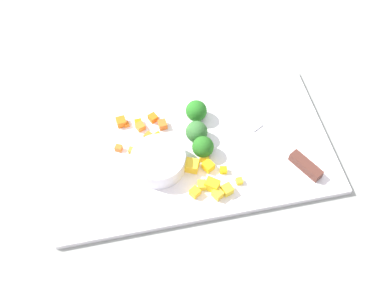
% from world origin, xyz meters
% --- Properties ---
extents(ground_plane, '(4.00, 4.00, 0.00)m').
position_xyz_m(ground_plane, '(0.00, 0.00, 0.00)').
color(ground_plane, gray).
extents(cutting_board, '(0.53, 0.31, 0.01)m').
position_xyz_m(cutting_board, '(0.00, 0.00, 0.01)').
color(cutting_board, white).
rests_on(cutting_board, ground_plane).
extents(prep_bowl, '(0.10, 0.10, 0.04)m').
position_xyz_m(prep_bowl, '(0.07, 0.03, 0.03)').
color(prep_bowl, white).
rests_on(prep_bowl, cutting_board).
extents(chef_knife, '(0.18, 0.30, 0.02)m').
position_xyz_m(chef_knife, '(-0.16, 0.02, 0.02)').
color(chef_knife, silver).
rests_on(chef_knife, cutting_board).
extents(carrot_dice_0, '(0.01, 0.01, 0.01)m').
position_xyz_m(carrot_dice_0, '(0.12, -0.08, 0.02)').
color(carrot_dice_0, orange).
rests_on(carrot_dice_0, cutting_board).
extents(carrot_dice_1, '(0.02, 0.02, 0.01)m').
position_xyz_m(carrot_dice_1, '(0.09, -0.06, 0.02)').
color(carrot_dice_1, orange).
rests_on(carrot_dice_1, cutting_board).
extents(carrot_dice_2, '(0.01, 0.01, 0.01)m').
position_xyz_m(carrot_dice_2, '(0.09, -0.08, 0.02)').
color(carrot_dice_2, orange).
rests_on(carrot_dice_2, cutting_board).
extents(carrot_dice_3, '(0.02, 0.02, 0.01)m').
position_xyz_m(carrot_dice_3, '(0.11, -0.01, 0.02)').
color(carrot_dice_3, orange).
rests_on(carrot_dice_3, cutting_board).
extents(carrot_dice_4, '(0.02, 0.02, 0.01)m').
position_xyz_m(carrot_dice_4, '(0.13, -0.08, 0.02)').
color(carrot_dice_4, orange).
rests_on(carrot_dice_4, cutting_board).
extents(carrot_dice_5, '(0.02, 0.02, 0.01)m').
position_xyz_m(carrot_dice_5, '(0.06, -0.08, 0.02)').
color(carrot_dice_5, orange).
rests_on(carrot_dice_5, cutting_board).
extents(carrot_dice_6, '(0.02, 0.02, 0.01)m').
position_xyz_m(carrot_dice_6, '(0.08, -0.04, 0.02)').
color(carrot_dice_6, orange).
rests_on(carrot_dice_6, cutting_board).
extents(carrot_dice_7, '(0.01, 0.01, 0.01)m').
position_xyz_m(carrot_dice_7, '(0.06, -0.04, 0.02)').
color(carrot_dice_7, orange).
rests_on(carrot_dice_7, cutting_board).
extents(carrot_dice_8, '(0.02, 0.02, 0.01)m').
position_xyz_m(carrot_dice_8, '(0.05, -0.06, 0.02)').
color(carrot_dice_8, orange).
rests_on(carrot_dice_8, cutting_board).
extents(carrot_dice_9, '(0.02, 0.02, 0.01)m').
position_xyz_m(carrot_dice_9, '(0.14, -0.02, 0.02)').
color(carrot_dice_9, orange).
rests_on(carrot_dice_9, cutting_board).
extents(pepper_dice_0, '(0.02, 0.02, 0.02)m').
position_xyz_m(pepper_dice_0, '(-0.02, 0.03, 0.02)').
color(pepper_dice_0, yellow).
rests_on(pepper_dice_0, cutting_board).
extents(pepper_dice_1, '(0.01, 0.01, 0.01)m').
position_xyz_m(pepper_dice_1, '(-0.05, 0.07, 0.02)').
color(pepper_dice_1, yellow).
rests_on(pepper_dice_1, cutting_board).
extents(pepper_dice_2, '(0.03, 0.03, 0.02)m').
position_xyz_m(pepper_dice_2, '(-0.02, 0.10, 0.02)').
color(pepper_dice_2, yellow).
rests_on(pepper_dice_2, cutting_board).
extents(pepper_dice_3, '(0.02, 0.03, 0.02)m').
position_xyz_m(pepper_dice_3, '(-0.02, 0.05, 0.02)').
color(pepper_dice_3, yellow).
rests_on(pepper_dice_3, cutting_board).
extents(pepper_dice_4, '(0.01, 0.01, 0.01)m').
position_xyz_m(pepper_dice_4, '(-0.07, 0.09, 0.02)').
color(pepper_dice_4, yellow).
rests_on(pepper_dice_4, cutting_board).
extents(pepper_dice_5, '(0.03, 0.03, 0.02)m').
position_xyz_m(pepper_dice_5, '(0.01, 0.05, 0.02)').
color(pepper_dice_5, yellow).
rests_on(pepper_dice_5, cutting_board).
extents(pepper_dice_6, '(0.02, 0.02, 0.02)m').
position_xyz_m(pepper_dice_6, '(-0.04, 0.11, 0.02)').
color(pepper_dice_6, yellow).
rests_on(pepper_dice_6, cutting_board).
extents(pepper_dice_7, '(0.02, 0.02, 0.01)m').
position_xyz_m(pepper_dice_7, '(0.02, 0.10, 0.02)').
color(pepper_dice_7, yellow).
rests_on(pepper_dice_7, cutting_board).
extents(pepper_dice_8, '(0.02, 0.02, 0.02)m').
position_xyz_m(pepper_dice_8, '(-0.02, 0.11, 0.02)').
color(pepper_dice_8, yellow).
rests_on(pepper_dice_8, cutting_board).
extents(pepper_dice_9, '(0.02, 0.02, 0.01)m').
position_xyz_m(pepper_dice_9, '(-0.00, 0.09, 0.02)').
color(pepper_dice_9, yellow).
rests_on(pepper_dice_9, cutting_board).
extents(broccoli_floret_0, '(0.04, 0.04, 0.04)m').
position_xyz_m(broccoli_floret_0, '(-0.01, -0.02, 0.03)').
color(broccoli_floret_0, '#86B65F').
rests_on(broccoli_floret_0, cutting_board).
extents(broccoli_floret_1, '(0.04, 0.04, 0.04)m').
position_xyz_m(broccoli_floret_1, '(-0.02, -0.07, 0.03)').
color(broccoli_floret_1, '#96C159').
rests_on(broccoli_floret_1, cutting_board).
extents(broccoli_floret_2, '(0.04, 0.04, 0.04)m').
position_xyz_m(broccoli_floret_2, '(-0.02, 0.02, 0.03)').
color(broccoli_floret_2, '#98C05D').
rests_on(broccoli_floret_2, cutting_board).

